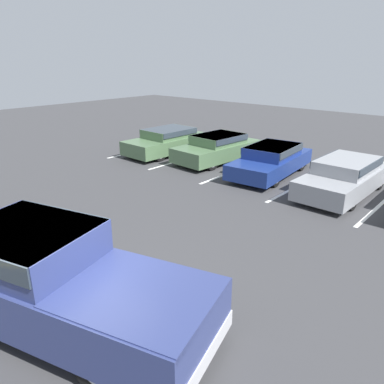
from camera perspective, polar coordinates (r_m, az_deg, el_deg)
ground_plane at (r=7.57m, az=-17.60°, el=-17.37°), size 60.00×60.00×0.00m
stall_stripe_a at (r=19.66m, az=-6.30°, el=6.67°), size 0.12×5.49×0.01m
stall_stripe_b at (r=17.72m, az=-0.05°, el=5.31°), size 0.12×5.49×0.01m
stall_stripe_c at (r=16.04m, az=7.58°, el=3.57°), size 0.12×5.49×0.01m
stall_stripe_d at (r=14.72m, az=16.73°, el=1.39°), size 0.12×5.49×0.01m
pickup_truck at (r=7.07m, az=-21.39°, el=-12.00°), size 6.43×3.58×1.77m
parked_sedan_a at (r=18.39m, az=-3.69°, el=7.87°), size 1.93×4.43×1.21m
parked_sedan_b at (r=16.95m, az=3.89°, el=6.83°), size 2.06×4.30×1.21m
parked_sedan_c at (r=15.27m, az=11.99°, el=4.93°), size 2.19×4.59×1.18m
parked_sedan_d at (r=13.83m, az=22.28°, el=2.35°), size 1.81×4.52×1.22m
wheel_stop_curb at (r=20.49m, az=5.73°, el=7.42°), size 1.91×0.20×0.14m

